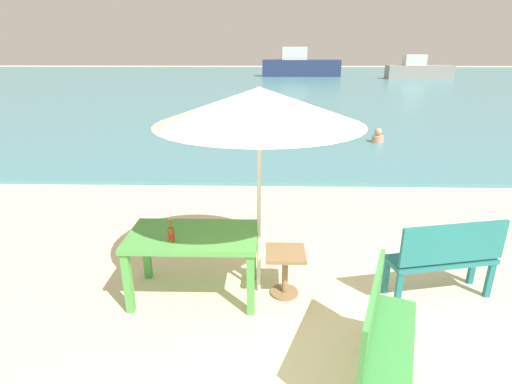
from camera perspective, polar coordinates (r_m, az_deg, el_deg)
The scene contains 11 objects.
ground_plane at distance 3.81m, azimuth 9.41°, elevation -24.74°, with size 120.00×120.00×0.00m, color beige.
sea_water at distance 32.79m, azimuth 2.41°, elevation 15.36°, with size 120.00×50.00×0.08m, color teal.
picnic_table_green at distance 4.45m, azimuth -8.94°, elevation -7.17°, with size 1.40×0.80×0.76m.
beer_bottle_amber at distance 4.23m, azimuth -12.01°, elevation -5.80°, with size 0.07×0.07×0.26m.
patio_umbrella at distance 4.01m, azimuth 0.47°, elevation 12.15°, with size 2.10×2.10×2.30m.
side_table_wood at distance 4.56m, azimuth 4.16°, elevation -10.54°, with size 0.44×0.44×0.54m.
bench_teal_center at distance 4.84m, azimuth 25.41°, elevation -8.13°, with size 1.25×0.60×0.95m.
bench_green_left at distance 3.52m, azimuth 17.55°, elevation -18.19°, with size 0.76×1.25×0.95m.
swimmer_person at distance 12.08m, azimuth 16.96°, elevation 7.52°, with size 0.34×0.34×0.41m.
boat_tanker at distance 39.23m, azimuth 6.26°, elevation 17.44°, with size 7.16×1.95×2.60m.
boat_cargo_ship at distance 38.34m, azimuth 22.11°, elevation 15.78°, with size 5.46×1.49×1.98m.
Camera 1 is at (-0.50, -2.68, 2.66)m, focal length 28.08 mm.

